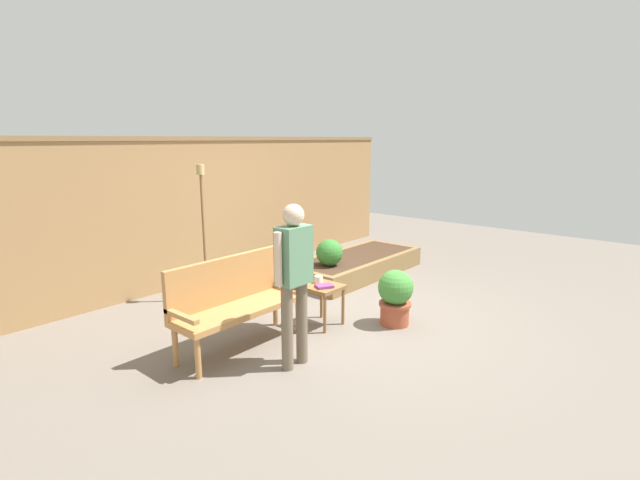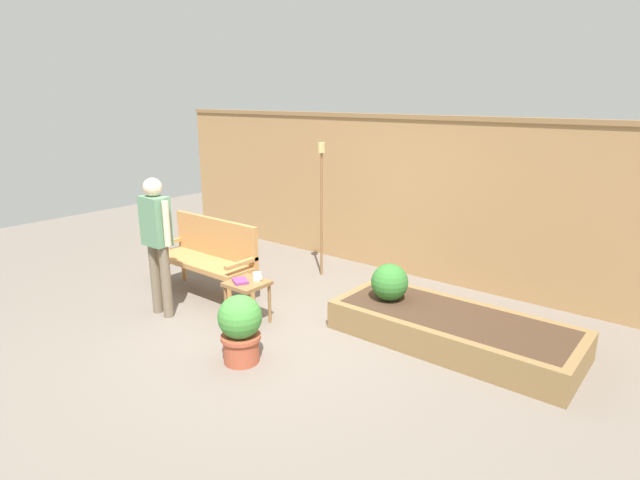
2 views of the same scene
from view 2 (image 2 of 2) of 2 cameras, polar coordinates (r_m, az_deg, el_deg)
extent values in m
plane|color=#70665B|center=(5.48, -5.70, -10.31)|extent=(14.00, 14.00, 0.00)
cube|color=#A37A4C|center=(7.14, 8.81, 4.66)|extent=(8.40, 0.10, 2.10)
cube|color=olive|center=(7.02, 9.19, 13.34)|extent=(8.40, 0.14, 0.06)
cylinder|color=#B77F47|center=(6.18, -7.50, -5.26)|extent=(0.06, 0.06, 0.40)
cylinder|color=#B77F47|center=(5.96, -10.00, -6.19)|extent=(0.06, 0.06, 0.40)
cylinder|color=#B77F47|center=(7.15, -14.88, -2.74)|extent=(0.06, 0.06, 0.40)
cylinder|color=#B77F47|center=(6.95, -17.25, -3.45)|extent=(0.06, 0.06, 0.40)
cube|color=#B77F47|center=(6.47, -12.79, -2.40)|extent=(1.44, 0.48, 0.06)
cube|color=#B77F47|center=(6.52, -11.50, 0.29)|extent=(1.44, 0.06, 0.48)
cube|color=#B77F47|center=(6.97, -16.42, -0.23)|extent=(0.06, 0.48, 0.04)
cube|color=#B77F47|center=(5.93, -8.67, -2.55)|extent=(0.06, 0.48, 0.04)
cylinder|color=olive|center=(5.66, -5.60, -7.01)|extent=(0.04, 0.04, 0.44)
cylinder|color=olive|center=(5.45, -8.04, -8.02)|extent=(0.04, 0.04, 0.44)
cylinder|color=olive|center=(5.88, -7.93, -6.19)|extent=(0.04, 0.04, 0.44)
cylinder|color=olive|center=(5.68, -10.35, -7.13)|extent=(0.04, 0.04, 0.44)
cube|color=olive|center=(5.58, -8.08, -4.80)|extent=(0.40, 0.40, 0.04)
cylinder|color=white|center=(5.60, -6.99, -4.01)|extent=(0.09, 0.09, 0.08)
torus|color=white|center=(5.56, -6.62, -4.13)|extent=(0.06, 0.01, 0.06)
cube|color=#7F3875|center=(5.56, -8.83, -4.51)|extent=(0.23, 0.22, 0.03)
cylinder|color=#A84C33|center=(4.95, -8.70, -11.95)|extent=(0.33, 0.33, 0.23)
cylinder|color=#A84C33|center=(4.89, -8.76, -10.56)|extent=(0.37, 0.37, 0.04)
sphere|color=#428938|center=(4.81, -8.86, -8.41)|extent=(0.41, 0.41, 0.41)
cube|color=olive|center=(5.00, 12.30, -11.41)|extent=(2.40, 0.09, 0.30)
cube|color=olive|center=(5.76, 16.43, -7.95)|extent=(2.40, 0.09, 0.30)
cube|color=olive|center=(5.88, 4.20, -6.80)|extent=(0.09, 0.82, 0.30)
cube|color=olive|center=(5.08, 26.69, -12.38)|extent=(0.09, 0.82, 0.30)
cube|color=#422D1E|center=(5.38, 14.52, -9.56)|extent=(2.22, 0.82, 0.30)
cylinder|color=brown|center=(5.57, 7.65, -6.26)|extent=(0.04, 0.04, 0.06)
sphere|color=#33752D|center=(5.51, 7.72, -4.65)|extent=(0.39, 0.39, 0.39)
cylinder|color=brown|center=(6.93, 0.17, 2.72)|extent=(0.03, 0.03, 1.68)
cylinder|color=tan|center=(6.78, 0.17, 10.20)|extent=(0.10, 0.10, 0.13)
cylinder|color=#70604C|center=(5.96, -16.67, -4.48)|extent=(0.11, 0.11, 0.82)
cylinder|color=#70604C|center=(6.12, -17.75, -4.04)|extent=(0.11, 0.11, 0.82)
cube|color=#5B8966|center=(5.85, -17.76, 2.02)|extent=(0.32, 0.20, 0.54)
cylinder|color=beige|center=(5.69, -16.63, 1.74)|extent=(0.07, 0.07, 0.49)
cylinder|color=beige|center=(6.01, -18.82, 2.29)|extent=(0.07, 0.07, 0.49)
sphere|color=beige|center=(5.78, -18.06, 5.59)|extent=(0.20, 0.20, 0.20)
camera|label=1|loc=(7.77, -50.15, 8.20)|focal=26.25mm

